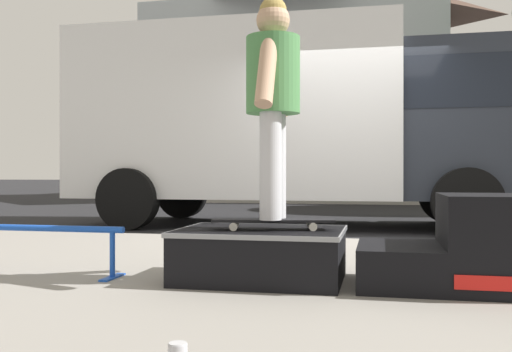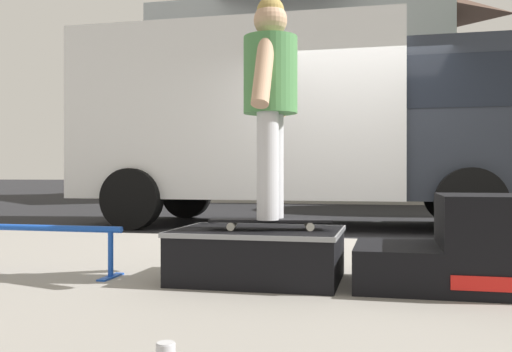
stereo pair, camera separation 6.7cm
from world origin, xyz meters
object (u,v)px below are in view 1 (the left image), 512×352
(skateboard, at_px, (273,221))
(box_truck, at_px, (300,118))
(skater_kid, at_px, (273,89))
(grind_rail, at_px, (12,236))
(skate_box, at_px, (261,253))
(kicker_ramp, at_px, (458,249))

(skateboard, relative_size, box_truck, 0.12)
(skater_kid, bearing_deg, grind_rail, -176.54)
(skate_box, relative_size, skateboard, 1.33)
(skater_kid, bearing_deg, skateboard, 97.13)
(skateboard, distance_m, box_truck, 5.46)
(kicker_ramp, xyz_separation_m, grind_rail, (-2.95, -0.14, 0.03))
(skateboard, relative_size, skater_kid, 0.56)
(skater_kid, relative_size, box_truck, 0.21)
(skate_box, xyz_separation_m, skateboard, (0.08, -0.03, 0.21))
(skateboard, height_order, box_truck, box_truck)
(grind_rail, xyz_separation_m, box_truck, (1.27, 5.41, 1.32))
(grind_rail, height_order, skater_kid, skater_kid)
(grind_rail, relative_size, skateboard, 2.07)
(kicker_ramp, xyz_separation_m, skater_kid, (-1.13, -0.03, 1.01))
(skateboard, bearing_deg, kicker_ramp, 1.45)
(grind_rail, distance_m, skateboard, 1.82)
(kicker_ramp, relative_size, grind_rail, 0.60)
(skateboard, bearing_deg, skate_box, 160.90)
(skate_box, distance_m, grind_rail, 1.74)
(kicker_ramp, height_order, box_truck, box_truck)
(skate_box, relative_size, skater_kid, 0.75)
(skater_kid, bearing_deg, skate_box, 160.90)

